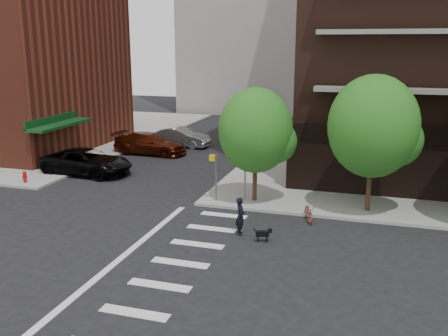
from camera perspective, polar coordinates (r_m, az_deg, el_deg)
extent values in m
plane|color=black|center=(21.66, -12.51, -9.58)|extent=(120.00, 120.00, 0.00)
cube|color=gray|center=(54.04, -23.13, 3.89)|extent=(31.00, 33.00, 0.15)
cube|color=silver|center=(17.21, -10.19, -15.99)|extent=(2.40, 0.50, 0.01)
cube|color=silver|center=(18.78, -7.35, -13.16)|extent=(2.40, 0.50, 0.01)
cube|color=silver|center=(20.43, -5.02, -10.76)|extent=(2.40, 0.50, 0.01)
cube|color=silver|center=(22.14, -3.07, -8.70)|extent=(2.40, 0.50, 0.01)
cube|color=silver|center=(23.89, -1.41, -6.94)|extent=(2.40, 0.50, 0.01)
cube|color=silver|center=(25.67, 0.00, -5.41)|extent=(2.40, 0.50, 0.01)
cube|color=silver|center=(21.43, -11.32, -9.77)|extent=(0.30, 13.00, 0.01)
cube|color=#0C3814|center=(37.38, -18.18, 4.72)|extent=(1.40, 6.00, 0.20)
cylinder|color=#301E11|center=(27.34, 3.54, -1.37)|extent=(0.24, 0.24, 2.30)
sphere|color=#235B19|center=(26.74, 3.63, 4.32)|extent=(4.00, 4.00, 4.00)
cylinder|color=#301E11|center=(26.62, 16.21, -2.01)|extent=(0.24, 0.24, 2.60)
sphere|color=#235B19|center=(25.96, 16.67, 4.58)|extent=(4.50, 4.50, 4.50)
cylinder|color=slate|center=(27.17, -0.91, -1.12)|extent=(0.10, 0.10, 2.60)
cube|color=gold|center=(26.97, -1.32, 1.17)|extent=(0.32, 0.25, 0.32)
cylinder|color=slate|center=(27.28, 2.42, -1.50)|extent=(0.08, 0.08, 2.20)
cube|color=gold|center=(26.91, 2.36, 0.26)|extent=(0.64, 0.02, 0.64)
cylinder|color=#A50C0C|center=(33.34, -21.80, -1.05)|extent=(0.22, 0.22, 0.60)
sphere|color=#A50C0C|center=(33.27, -21.85, -0.53)|extent=(0.24, 0.24, 0.24)
imported|color=black|center=(34.60, -15.40, 0.68)|extent=(3.16, 6.30, 1.71)
imported|color=#451507|center=(39.99, -8.44, 2.79)|extent=(2.60, 5.96, 1.71)
imported|color=gray|center=(42.64, -4.93, 3.54)|extent=(2.11, 5.10, 1.64)
imported|color=#9A382E|center=(25.16, 9.67, -4.96)|extent=(1.11, 1.80, 0.89)
imported|color=black|center=(22.90, 1.89, -5.52)|extent=(0.77, 0.65, 1.78)
cube|color=black|center=(22.31, 4.41, -7.49)|extent=(0.63, 0.36, 0.24)
cube|color=black|center=(22.29, 5.27, -7.14)|extent=(0.21, 0.19, 0.17)
cylinder|color=black|center=(22.42, 4.88, -8.08)|extent=(0.06, 0.06, 0.26)
cylinder|color=black|center=(22.39, 3.91, -8.10)|extent=(0.06, 0.06, 0.26)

